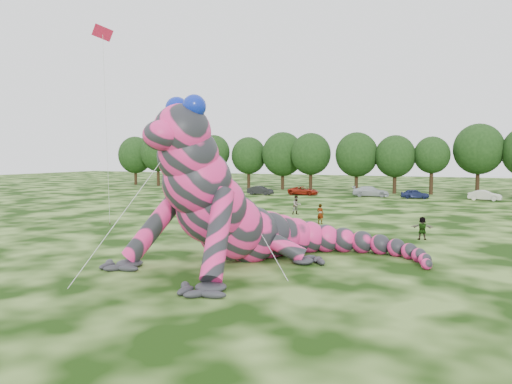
{
  "coord_description": "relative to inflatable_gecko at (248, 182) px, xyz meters",
  "views": [
    {
      "loc": [
        7.21,
        -21.34,
        6.03
      ],
      "look_at": [
        -3.59,
        3.06,
        4.0
      ],
      "focal_mm": 35.0,
      "sensor_mm": 36.0,
      "label": 1
    }
  ],
  "objects": [
    {
      "name": "ground",
      "position": [
        4.56,
        -4.06,
        -4.48
      ],
      "size": [
        240.0,
        240.0,
        0.0
      ],
      "primitive_type": "plane",
      "color": "#16330A",
      "rests_on": "ground"
    },
    {
      "name": "inflatable_gecko",
      "position": [
        0.0,
        0.0,
        0.0
      ],
      "size": [
        20.51,
        22.13,
        8.96
      ],
      "primitive_type": null,
      "rotation": [
        0.0,
        0.0,
        -0.37
      ],
      "color": "#EA2677",
      "rests_on": "ground"
    },
    {
      "name": "flying_kite",
      "position": [
        -14.48,
        5.17,
        9.6
      ],
      "size": [
        3.24,
        4.07,
        16.03
      ],
      "color": "red",
      "rests_on": "ground"
    },
    {
      "name": "tree_0",
      "position": [
        -50.0,
        55.17,
        0.28
      ],
      "size": [
        6.91,
        6.22,
        9.51
      ],
      "primitive_type": null,
      "color": "black",
      "rests_on": "ground"
    },
    {
      "name": "tree_1",
      "position": [
        -43.8,
        53.99,
        0.43
      ],
      "size": [
        6.74,
        6.07,
        9.81
      ],
      "primitive_type": null,
      "color": "black",
      "rests_on": "ground"
    },
    {
      "name": "tree_2",
      "position": [
        -38.46,
        54.7,
        0.34
      ],
      "size": [
        7.04,
        6.34,
        9.64
      ],
      "primitive_type": null,
      "color": "black",
      "rests_on": "ground"
    },
    {
      "name": "tree_3",
      "position": [
        -31.16,
        53.01,
        0.24
      ],
      "size": [
        5.81,
        5.23,
        9.44
      ],
      "primitive_type": null,
      "color": "black",
      "rests_on": "ground"
    },
    {
      "name": "tree_4",
      "position": [
        -25.08,
        54.65,
        0.05
      ],
      "size": [
        6.22,
        5.6,
        9.06
      ],
      "primitive_type": null,
      "color": "black",
      "rests_on": "ground"
    },
    {
      "name": "tree_5",
      "position": [
        -18.57,
        54.38,
        0.42
      ],
      "size": [
        7.16,
        6.44,
        9.8
      ],
      "primitive_type": null,
      "color": "black",
      "rests_on": "ground"
    },
    {
      "name": "tree_6",
      "position": [
        -13.0,
        52.62,
        0.27
      ],
      "size": [
        6.52,
        5.86,
        9.49
      ],
      "primitive_type": null,
      "color": "black",
      "rests_on": "ground"
    },
    {
      "name": "tree_7",
      "position": [
        -5.52,
        52.74,
        0.26
      ],
      "size": [
        6.68,
        6.01,
        9.48
      ],
      "primitive_type": null,
      "color": "black",
      "rests_on": "ground"
    },
    {
      "name": "tree_8",
      "position": [
        0.34,
        52.93,
        -0.01
      ],
      "size": [
        6.14,
        5.53,
        8.94
      ],
      "primitive_type": null,
      "color": "black",
      "rests_on": "ground"
    },
    {
      "name": "tree_9",
      "position": [
        5.62,
        53.28,
        -0.14
      ],
      "size": [
        5.27,
        4.74,
        8.68
      ],
      "primitive_type": null,
      "color": "black",
      "rests_on": "ground"
    },
    {
      "name": "tree_10",
      "position": [
        11.95,
        54.52,
        0.77
      ],
      "size": [
        7.09,
        6.38,
        10.5
      ],
      "primitive_type": null,
      "color": "black",
      "rests_on": "ground"
    },
    {
      "name": "car_0",
      "position": [
        -25.16,
        44.36,
        -3.8
      ],
      "size": [
        4.14,
        2.04,
        1.36
      ],
      "primitive_type": "imported",
      "rotation": [
        0.0,
        0.0,
        1.68
      ],
      "color": "silver",
      "rests_on": "ground"
    },
    {
      "name": "car_1",
      "position": [
        -17.52,
        42.33,
        -3.83
      ],
      "size": [
        4.01,
        1.63,
        1.29
      ],
      "primitive_type": "imported",
      "rotation": [
        0.0,
        0.0,
        1.5
      ],
      "color": "black",
      "rests_on": "ground"
    },
    {
      "name": "car_2",
      "position": [
        -11.56,
        44.62,
        -3.85
      ],
      "size": [
        4.63,
        2.31,
        1.26
      ],
      "primitive_type": "imported",
      "rotation": [
        0.0,
        0.0,
        1.52
      ],
      "color": "maroon",
      "rests_on": "ground"
    },
    {
      "name": "car_3",
      "position": [
        -1.92,
        45.87,
        -3.74
      ],
      "size": [
        5.33,
        2.68,
        1.48
      ],
      "primitive_type": "imported",
      "rotation": [
        0.0,
        0.0,
        1.69
      ],
      "color": "#B7BDC1",
      "rests_on": "ground"
    },
    {
      "name": "car_4",
      "position": [
        4.2,
        45.16,
        -3.84
      ],
      "size": [
        3.97,
        2.2,
        1.28
      ],
      "primitive_type": "imported",
      "rotation": [
        0.0,
        0.0,
        1.76
      ],
      "color": "navy",
      "rests_on": "ground"
    },
    {
      "name": "car_5",
      "position": [
        12.86,
        45.89,
        -3.81
      ],
      "size": [
        4.2,
        1.95,
        1.33
      ],
      "primitive_type": "imported",
      "rotation": [
        0.0,
        0.0,
        1.43
      ],
      "color": "beige",
      "rests_on": "ground"
    },
    {
      "name": "spectator_1",
      "position": [
        -4.58,
        21.56,
        -3.53
      ],
      "size": [
        1.16,
        1.16,
        1.9
      ],
      "primitive_type": "imported",
      "rotation": [
        0.0,
        0.0,
        0.81
      ],
      "color": "gray",
      "rests_on": "ground"
    },
    {
      "name": "spectator_4",
      "position": [
        -16.45,
        30.41,
        -3.55
      ],
      "size": [
        1.07,
        1.04,
        1.85
      ],
      "primitive_type": "imported",
      "rotation": [
        0.0,
        0.0,
        0.72
      ],
      "color": "gray",
      "rests_on": "ground"
    },
    {
      "name": "spectator_5",
      "position": [
        8.39,
        11.23,
        -3.66
      ],
      "size": [
        1.59,
        0.79,
        1.64
      ],
      "primitive_type": "imported",
      "rotation": [
        0.0,
        0.0,
        3.35
      ],
      "color": "gray",
      "rests_on": "ground"
    },
    {
      "name": "spectator_0",
      "position": [
        -0.5,
        16.07,
        -3.61
      ],
      "size": [
        0.71,
        0.55,
        1.74
      ],
      "primitive_type": "imported",
      "rotation": [
        0.0,
        0.0,
        2.92
      ],
      "color": "gray",
      "rests_on": "ground"
    }
  ]
}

